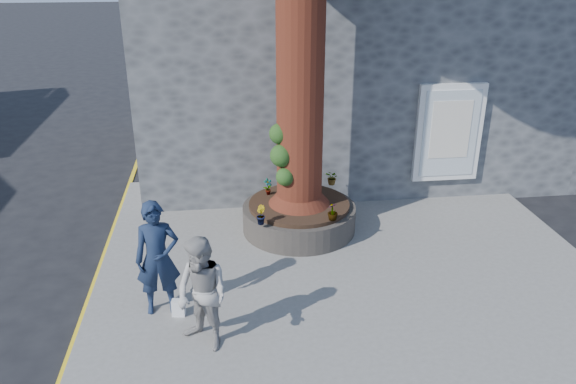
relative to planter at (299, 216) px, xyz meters
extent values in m
plane|color=black|center=(-0.80, -2.00, -0.41)|extent=(120.00, 120.00, 0.00)
cube|color=slate|center=(0.70, -1.00, -0.35)|extent=(9.00, 8.00, 0.12)
cube|color=yellow|center=(-3.85, -1.00, -0.41)|extent=(0.10, 30.00, 0.01)
cube|color=#454749|center=(1.70, 5.20, 2.59)|extent=(10.00, 8.00, 6.00)
cube|color=white|center=(3.50, 1.14, 1.29)|extent=(1.50, 0.12, 2.20)
cube|color=silver|center=(3.50, 1.08, 1.29)|extent=(1.25, 0.04, 1.95)
cube|color=silver|center=(3.50, 1.06, 1.39)|extent=(0.90, 0.02, 1.30)
cylinder|color=black|center=(0.00, 0.00, -0.03)|extent=(2.30, 2.30, 0.52)
cylinder|color=black|center=(0.00, 0.00, 0.27)|extent=(2.04, 2.04, 0.08)
cylinder|color=#4C1713|center=(0.00, 0.00, 4.06)|extent=(0.90, 0.90, 7.50)
cone|color=#4C1713|center=(0.00, 0.00, 0.66)|extent=(1.24, 1.24, 0.70)
sphere|color=#1C3913|center=(-0.38, -0.20, 1.41)|extent=(0.44, 0.44, 0.44)
sphere|color=#1C3913|center=(-0.32, -0.30, 1.01)|extent=(0.36, 0.36, 0.36)
sphere|color=#1C3913|center=(-0.40, -0.08, 1.81)|extent=(0.40, 0.40, 0.40)
imported|color=#15223B|center=(-2.57, -2.52, 0.65)|extent=(0.73, 0.51, 1.88)
imported|color=#9C9996|center=(-1.87, -3.48, 0.57)|extent=(1.06, 1.05, 1.73)
cube|color=white|center=(-2.30, -2.71, -0.15)|extent=(0.22, 0.15, 0.28)
imported|color=gray|center=(-0.59, 0.49, 0.49)|extent=(0.22, 0.19, 0.36)
imported|color=gray|center=(-0.85, -0.85, 0.49)|extent=(0.24, 0.24, 0.36)
imported|color=gray|center=(0.52, -0.85, 0.48)|extent=(0.26, 0.26, 0.35)
imported|color=gray|center=(0.85, 0.85, 0.47)|extent=(0.38, 0.38, 0.32)
camera|label=1|loc=(-1.50, -10.23, 5.03)|focal=35.00mm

